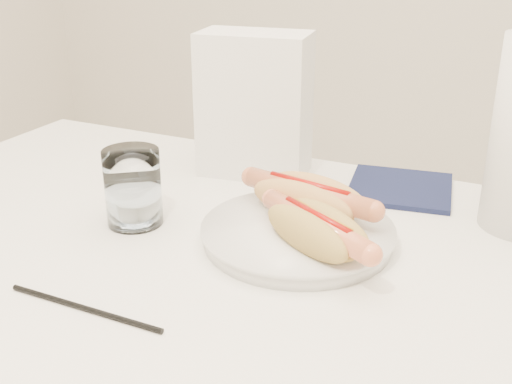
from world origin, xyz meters
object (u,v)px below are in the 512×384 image
at_px(hotdog_right, 317,230).
at_px(napkin_box, 255,105).
at_px(plate, 298,236).
at_px(hotdog_left, 309,199).
at_px(table, 224,305).
at_px(water_glass, 133,187).

distance_m(hotdog_right, napkin_box, 0.32).
distance_m(plate, hotdog_left, 0.06).
relative_size(hotdog_left, hotdog_right, 1.13).
distance_m(table, plate, 0.13).
height_order(hotdog_left, water_glass, water_glass).
bearing_deg(plate, napkin_box, 127.90).
bearing_deg(hotdog_left, napkin_box, 145.96).
height_order(table, napkin_box, napkin_box).
relative_size(plate, napkin_box, 1.05).
bearing_deg(table, hotdog_left, 66.50).
relative_size(table, hotdog_left, 6.19).
height_order(plate, napkin_box, napkin_box).
bearing_deg(plate, hotdog_left, 93.98).
xyz_separation_m(plate, water_glass, (-0.22, -0.04, 0.04)).
bearing_deg(water_glass, hotdog_left, 21.00).
bearing_deg(water_glass, plate, 10.31).
xyz_separation_m(plate, napkin_box, (-0.16, 0.21, 0.10)).
xyz_separation_m(hotdog_left, napkin_box, (-0.16, 0.16, 0.07)).
bearing_deg(water_glass, hotdog_right, 0.69).
height_order(table, water_glass, water_glass).
bearing_deg(plate, water_glass, -169.69).
height_order(hotdog_left, hotdog_right, hotdog_left).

